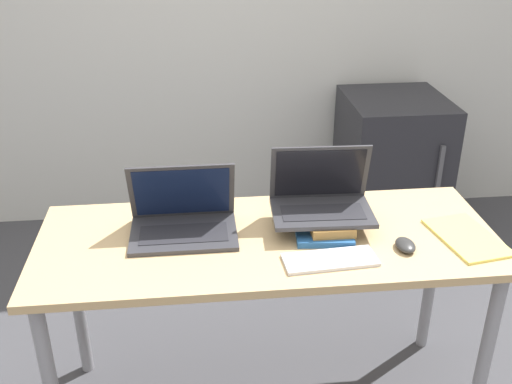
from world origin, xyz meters
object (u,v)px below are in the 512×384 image
notepad (467,237)px  laptop_on_books (321,199)px  book_stack (325,223)px  wireless_keyboard (330,260)px  mini_fridge (390,167)px  laptop_left (183,219)px  mouse (405,245)px

notepad → laptop_on_books: bearing=162.5°
book_stack → wireless_keyboard: book_stack is taller
mini_fridge → notepad: bearing=-98.0°
laptop_left → wireless_keyboard: (0.48, -0.25, -0.04)m
notepad → mouse: bearing=-169.7°
laptop_left → wireless_keyboard: 0.54m
mini_fridge → book_stack: bearing=-118.2°
mouse → mini_fridge: 1.54m
book_stack → laptop_on_books: bearing=106.9°
wireless_keyboard → mouse: size_ratio=3.23×
wireless_keyboard → mini_fridge: size_ratio=0.38×
wireless_keyboard → mouse: mouse is taller
laptop_left → book_stack: (0.51, -0.03, -0.03)m
notepad → mini_fridge: (0.20, 1.39, -0.36)m
laptop_left → laptop_on_books: size_ratio=1.02×
laptop_left → mini_fridge: 1.76m
wireless_keyboard → mini_fridge: mini_fridge is taller
book_stack → mouse: (0.24, -0.16, -0.01)m
wireless_keyboard → notepad: (0.51, 0.09, -0.00)m
laptop_on_books → mini_fridge: (0.69, 1.23, -0.46)m
mouse → wireless_keyboard: bearing=-169.9°
wireless_keyboard → notepad: size_ratio=0.95×
wireless_keyboard → book_stack: bearing=82.6°
mini_fridge → wireless_keyboard: bearing=-115.6°
book_stack → mouse: bearing=-34.0°
laptop_left → mouse: bearing=-14.8°
mouse → mini_fridge: bearing=73.1°
laptop_on_books → wireless_keyboard: bearing=-93.9°
laptop_left → mini_fridge: laptop_left is taller
laptop_on_books → mouse: laptop_on_books is taller
laptop_on_books → mini_fridge: laptop_on_books is taller
laptop_left → mini_fridge: bearing=46.0°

